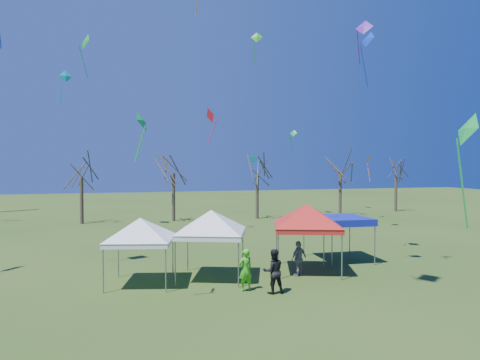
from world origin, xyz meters
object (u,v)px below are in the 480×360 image
object	(u,v)px
tent_white_west	(140,222)
person_green	(245,270)
tree_3	(257,159)
person_dark	(273,271)
tree_5	(396,162)
tent_white_mid	(211,215)
person_grey	(299,258)
tent_blue	(338,220)
tree_2	(173,156)
tree_1	(81,161)
tent_red	(307,209)
tree_4	(340,159)

from	to	relation	value
tent_white_west	person_green	xyz separation A→B (m)	(4.32, -2.23, -1.92)
tree_3	person_dark	bearing A→B (deg)	-106.25
tree_5	tent_white_mid	distance (m)	35.63
tree_3	person_grey	xyz separation A→B (m)	(-4.92, -21.97, -5.22)
tent_blue	person_dark	size ratio (longest dim) A/B	1.78
tree_5	person_dark	world-z (taller)	tree_5
tree_3	person_green	size ratio (longest dim) A/B	4.36
person_dark	tent_white_mid	bearing A→B (deg)	-52.39
person_grey	tent_white_west	bearing A→B (deg)	-30.35
tree_2	tree_5	bearing A→B (deg)	3.70
tree_1	person_dark	distance (m)	27.17
tree_5	tent_white_west	xyz separation A→B (m)	(-30.13, -23.42, -2.90)
person_dark	tree_2	bearing A→B (deg)	-83.59
tree_3	tent_white_mid	bearing A→B (deg)	-113.24
tree_3	tree_5	size ratio (longest dim) A/B	1.06
tent_white_west	tent_red	size ratio (longest dim) A/B	0.91
tree_3	tree_1	bearing A→B (deg)	177.94
tree_3	person_green	bearing A→B (deg)	-108.96
person_dark	tent_blue	bearing A→B (deg)	-135.73
tree_5	tent_white_west	distance (m)	38.27
tree_1	tree_2	bearing A→B (deg)	-1.85
tree_1	person_dark	xyz separation A→B (m)	(9.72, -24.90, -4.85)
tree_5	tent_white_west	size ratio (longest dim) A/B	1.93
tree_5	tree_3	bearing A→B (deg)	-173.48
tree_4	tent_blue	size ratio (longest dim) A/B	2.36
tent_blue	person_green	bearing A→B (deg)	-147.65
tent_red	person_dark	distance (m)	4.73
tent_white_west	tree_1	bearing A→B (deg)	101.21
tent_white_mid	tent_blue	distance (m)	7.98
tent_blue	person_green	distance (m)	8.05
person_green	tree_1	bearing A→B (deg)	-86.44
tree_2	tree_3	world-z (taller)	tree_2
person_dark	person_green	size ratio (longest dim) A/B	1.03
tent_white_west	tent_white_mid	bearing A→B (deg)	2.15
tree_1	tree_5	distance (m)	34.52
tree_1	tree_2	size ratio (longest dim) A/B	0.92
tree_1	person_dark	world-z (taller)	tree_1
tree_2	tree_4	world-z (taller)	tree_2
tent_white_west	tent_red	xyz separation A→B (m)	(8.24, 0.09, 0.39)
tent_white_mid	tree_4	bearing A→B (deg)	49.00
tent_white_mid	person_dark	bearing A→B (deg)	-55.75
tree_4	person_dark	bearing A→B (deg)	-124.08
tent_white_west	tent_red	world-z (taller)	tent_red
tree_1	tent_white_west	world-z (taller)	tree_1
tree_2	tree_4	size ratio (longest dim) A/B	1.04
tree_1	tree_4	xyz separation A→B (m)	(26.12, -0.65, 0.27)
tent_red	tent_blue	xyz separation A→B (m)	(2.77, 1.92, -0.93)
tree_3	tree_5	distance (m)	17.81
tree_2	tree_5	distance (m)	26.15
tree_1	person_green	size ratio (longest dim) A/B	4.15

